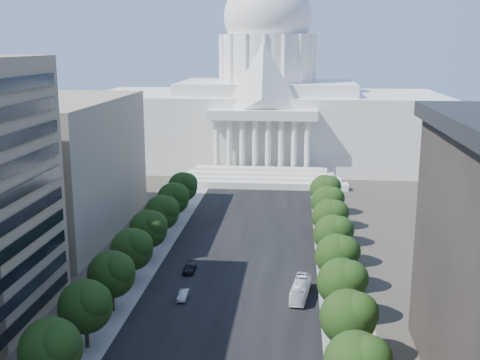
% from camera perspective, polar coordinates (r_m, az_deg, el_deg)
% --- Properties ---
extents(road_asphalt, '(30.00, 260.00, 0.01)m').
position_cam_1_polar(road_asphalt, '(124.63, 0.20, -6.78)').
color(road_asphalt, black).
rests_on(road_asphalt, ground).
extents(sidewalk_left, '(8.00, 260.00, 0.02)m').
position_cam_1_polar(sidewalk_left, '(127.67, -8.38, -6.44)').
color(sidewalk_left, gray).
rests_on(sidewalk_left, ground).
extents(sidewalk_right, '(8.00, 260.00, 0.02)m').
position_cam_1_polar(sidewalk_right, '(124.44, 9.01, -6.98)').
color(sidewalk_right, gray).
rests_on(sidewalk_right, ground).
extents(capitol, '(120.00, 56.00, 73.00)m').
position_cam_1_polar(capitol, '(213.23, 2.55, 6.91)').
color(capitol, white).
rests_on(capitol, ground).
extents(office_block_left_far, '(38.00, 52.00, 30.00)m').
position_cam_1_polar(office_block_left_far, '(142.41, -19.03, 1.25)').
color(office_block_left_far, gray).
rests_on(office_block_left_far, ground).
extents(tree_l_c, '(7.79, 7.60, 9.97)m').
position_cam_1_polar(tree_l_c, '(77.36, -17.36, -14.94)').
color(tree_l_c, '#33261C').
rests_on(tree_l_c, ground).
extents(tree_l_d, '(7.79, 7.60, 9.97)m').
position_cam_1_polar(tree_l_d, '(87.38, -14.30, -11.43)').
color(tree_l_d, '#33261C').
rests_on(tree_l_d, ground).
extents(tree_l_e, '(7.79, 7.60, 9.97)m').
position_cam_1_polar(tree_l_e, '(97.85, -11.94, -8.63)').
color(tree_l_e, '#33261C').
rests_on(tree_l_e, ground).
extents(tree_l_f, '(7.79, 7.60, 9.97)m').
position_cam_1_polar(tree_l_f, '(108.63, -10.07, -6.37)').
color(tree_l_f, '#33261C').
rests_on(tree_l_f, ground).
extents(tree_l_g, '(7.79, 7.60, 9.97)m').
position_cam_1_polar(tree_l_g, '(119.65, -8.56, -4.51)').
color(tree_l_g, '#33261C').
rests_on(tree_l_g, ground).
extents(tree_l_h, '(7.79, 7.60, 9.97)m').
position_cam_1_polar(tree_l_h, '(130.84, -7.30, -2.97)').
color(tree_l_h, '#33261C').
rests_on(tree_l_h, ground).
extents(tree_l_i, '(7.79, 7.60, 9.97)m').
position_cam_1_polar(tree_l_i, '(142.16, -6.25, -1.67)').
color(tree_l_i, '#33261C').
rests_on(tree_l_i, ground).
extents(tree_l_j, '(7.79, 7.60, 9.97)m').
position_cam_1_polar(tree_l_j, '(153.58, -5.35, -0.56)').
color(tree_l_j, '#33261C').
rests_on(tree_l_j, ground).
extents(tree_r_d, '(7.79, 7.60, 9.97)m').
position_cam_1_polar(tree_r_d, '(83.00, 10.44, -12.57)').
color(tree_r_d, '#33261C').
rests_on(tree_r_d, ground).
extents(tree_r_e, '(7.79, 7.60, 9.97)m').
position_cam_1_polar(tree_r_e, '(93.95, 9.83, -9.46)').
color(tree_r_e, '#33261C').
rests_on(tree_r_e, ground).
extents(tree_r_f, '(7.79, 7.60, 9.97)m').
position_cam_1_polar(tree_r_f, '(105.14, 9.35, -6.99)').
color(tree_r_f, '#33261C').
rests_on(tree_r_f, ground).
extents(tree_r_g, '(7.79, 7.60, 9.97)m').
position_cam_1_polar(tree_r_g, '(116.48, 8.97, -5.01)').
color(tree_r_g, '#33261C').
rests_on(tree_r_g, ground).
extents(tree_r_h, '(7.79, 7.60, 9.97)m').
position_cam_1_polar(tree_r_h, '(127.95, 8.66, -3.37)').
color(tree_r_h, '#33261C').
rests_on(tree_r_h, ground).
extents(tree_r_i, '(7.79, 7.60, 9.97)m').
position_cam_1_polar(tree_r_i, '(139.50, 8.40, -2.01)').
color(tree_r_i, '#33261C').
rests_on(tree_r_i, ground).
extents(tree_r_j, '(7.79, 7.60, 9.97)m').
position_cam_1_polar(tree_r_j, '(151.13, 8.18, -0.86)').
color(tree_r_j, '#33261C').
rests_on(tree_r_j, ground).
extents(streetlight_c, '(2.61, 0.44, 9.00)m').
position_cam_1_polar(streetlight_c, '(94.51, 10.76, -9.77)').
color(streetlight_c, gray).
rests_on(streetlight_c, ground).
extents(streetlight_d, '(2.61, 0.44, 9.00)m').
position_cam_1_polar(streetlight_d, '(117.92, 9.69, -5.13)').
color(streetlight_d, gray).
rests_on(streetlight_d, ground).
extents(streetlight_e, '(2.61, 0.44, 9.00)m').
position_cam_1_polar(streetlight_e, '(141.88, 8.98, -2.04)').
color(streetlight_e, gray).
rests_on(streetlight_e, ground).
extents(streetlight_f, '(2.61, 0.44, 9.00)m').
position_cam_1_polar(streetlight_f, '(166.14, 8.48, 0.15)').
color(streetlight_f, gray).
rests_on(streetlight_f, ground).
extents(car_silver, '(1.58, 4.34, 1.42)m').
position_cam_1_polar(car_silver, '(102.66, -5.38, -10.82)').
color(car_silver, '#93959A').
rests_on(car_silver, ground).
extents(car_dark_b, '(2.10, 5.10, 1.48)m').
position_cam_1_polar(car_dark_b, '(114.01, -4.80, -8.33)').
color(car_dark_b, black).
rests_on(car_dark_b, ground).
extents(city_bus, '(3.78, 10.47, 2.85)m').
position_cam_1_polar(city_bus, '(103.20, 5.76, -10.27)').
color(city_bus, white).
rests_on(city_bus, ground).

